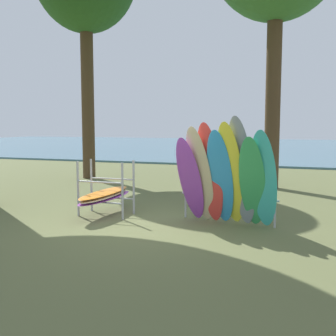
# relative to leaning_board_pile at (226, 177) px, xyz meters

# --- Properties ---
(ground_plane) EXTENTS (80.00, 80.00, 0.00)m
(ground_plane) POSITION_rel_leaning_board_pile_xyz_m (-1.44, -0.66, -1.01)
(ground_plane) COLOR #60663D
(lake_water) EXTENTS (80.00, 36.00, 0.10)m
(lake_water) POSITION_rel_leaning_board_pile_xyz_m (-1.44, 29.79, -0.96)
(lake_water) COLOR #477084
(lake_water) RESTS_ON ground
(leaning_board_pile) EXTENTS (2.19, 1.02, 2.24)m
(leaning_board_pile) POSITION_rel_leaning_board_pile_xyz_m (0.00, 0.00, 0.00)
(leaning_board_pile) COLOR purple
(leaning_board_pile) RESTS_ON ground
(board_storage_rack) EXTENTS (1.15, 2.12, 1.25)m
(board_storage_rack) POSITION_rel_leaning_board_pile_xyz_m (-2.79, 0.09, -0.54)
(board_storage_rack) COLOR #9EA0A5
(board_storage_rack) RESTS_ON ground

